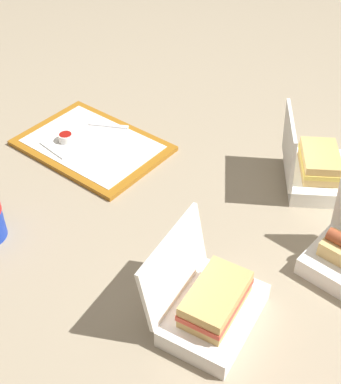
{
  "coord_description": "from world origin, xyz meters",
  "views": [
    {
      "loc": [
        0.54,
        -0.75,
        0.82
      ],
      "look_at": [
        -0.01,
        -0.03,
        0.05
      ],
      "focal_mm": 50.0,
      "sensor_mm": 36.0,
      "label": 1
    }
  ],
  "objects_px": {
    "ketchup_cup": "(66,137)",
    "clamshell_sandwich_back": "(210,304)",
    "clamshell_sandwich_center": "(314,169)",
    "food_tray": "(92,146)",
    "plastic_fork": "(109,125)"
  },
  "relations": [
    {
      "from": "plastic_fork",
      "to": "food_tray",
      "type": "bearing_deg",
      "value": -103.75
    },
    {
      "from": "clamshell_sandwich_back",
      "to": "plastic_fork",
      "type": "bearing_deg",
      "value": 148.18
    },
    {
      "from": "clamshell_sandwich_center",
      "to": "ketchup_cup",
      "type": "bearing_deg",
      "value": -157.1
    },
    {
      "from": "ketchup_cup",
      "to": "plastic_fork",
      "type": "relative_size",
      "value": 0.36
    },
    {
      "from": "food_tray",
      "to": "clamshell_sandwich_center",
      "type": "relative_size",
      "value": 1.58
    },
    {
      "from": "food_tray",
      "to": "plastic_fork",
      "type": "xyz_separation_m",
      "value": [
        -0.02,
        0.09,
        0.01
      ]
    },
    {
      "from": "ketchup_cup",
      "to": "clamshell_sandwich_center",
      "type": "bearing_deg",
      "value": 22.9
    },
    {
      "from": "food_tray",
      "to": "ketchup_cup",
      "type": "height_order",
      "value": "ketchup_cup"
    },
    {
      "from": "ketchup_cup",
      "to": "clamshell_sandwich_back",
      "type": "bearing_deg",
      "value": -20.93
    },
    {
      "from": "food_tray",
      "to": "ketchup_cup",
      "type": "xyz_separation_m",
      "value": [
        -0.06,
        -0.03,
        0.02
      ]
    },
    {
      "from": "food_tray",
      "to": "clamshell_sandwich_back",
      "type": "bearing_deg",
      "value": -25.9
    },
    {
      "from": "ketchup_cup",
      "to": "plastic_fork",
      "type": "distance_m",
      "value": 0.13
    },
    {
      "from": "clamshell_sandwich_back",
      "to": "clamshell_sandwich_center",
      "type": "relative_size",
      "value": 0.93
    },
    {
      "from": "ketchup_cup",
      "to": "clamshell_sandwich_back",
      "type": "height_order",
      "value": "clamshell_sandwich_back"
    },
    {
      "from": "ketchup_cup",
      "to": "clamshell_sandwich_center",
      "type": "distance_m",
      "value": 0.63
    }
  ]
}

